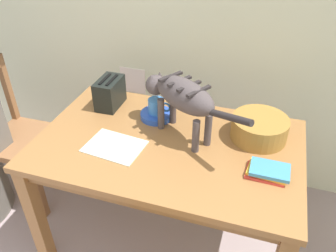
{
  "coord_description": "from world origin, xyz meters",
  "views": [
    {
      "loc": [
        0.34,
        0.15,
        1.8
      ],
      "look_at": [
        -0.08,
        1.49,
        0.82
      ],
      "focal_mm": 36.86,
      "sensor_mm": 36.0,
      "label": 1
    }
  ],
  "objects": [
    {
      "name": "coffee_mug",
      "position": [
        -0.21,
        1.69,
        0.8
      ],
      "size": [
        0.13,
        0.09,
        0.09
      ],
      "color": "#3778C5",
      "rests_on": "saucer_bowl"
    },
    {
      "name": "cat",
      "position": [
        -0.04,
        1.58,
        0.95
      ],
      "size": [
        0.6,
        0.4,
        0.32
      ],
      "rotation": [
        0.0,
        0.0,
        1.02
      ],
      "color": "#4A4142",
      "rests_on": "dining_table"
    },
    {
      "name": "book_stack",
      "position": [
        0.42,
        1.4,
        0.74
      ],
      "size": [
        0.19,
        0.14,
        0.04
      ],
      "color": "red",
      "rests_on": "dining_table"
    },
    {
      "name": "saucer_bowl",
      "position": [
        -0.22,
        1.69,
        0.74
      ],
      "size": [
        0.18,
        0.18,
        0.03
      ],
      "primitive_type": "cylinder",
      "color": "blue",
      "rests_on": "dining_table"
    },
    {
      "name": "toaster",
      "position": [
        -0.52,
        1.74,
        0.81
      ],
      "size": [
        0.12,
        0.2,
        0.18
      ],
      "color": "black",
      "rests_on": "dining_table"
    },
    {
      "name": "wicker_basket",
      "position": [
        0.35,
        1.67,
        0.78
      ],
      "size": [
        0.29,
        0.29,
        0.12
      ],
      "color": "olive",
      "rests_on": "dining_table"
    },
    {
      "name": "dining_table",
      "position": [
        -0.08,
        1.49,
        0.64
      ],
      "size": [
        1.35,
        0.85,
        0.72
      ],
      "color": "#966437",
      "rests_on": "ground_plane"
    },
    {
      "name": "magazine",
      "position": [
        -0.33,
        1.37,
        0.73
      ],
      "size": [
        0.3,
        0.24,
        0.01
      ],
      "primitive_type": "cube",
      "rotation": [
        0.0,
        0.0,
        -0.11
      ],
      "color": "silver",
      "rests_on": "dining_table"
    },
    {
      "name": "wall_rear",
      "position": [
        0.0,
        2.24,
        1.25
      ],
      "size": [
        4.29,
        0.11,
        2.5
      ],
      "color": "silver",
      "rests_on": "ground_plane"
    },
    {
      "name": "wooden_chair_near",
      "position": [
        -1.14,
        1.57,
        0.46
      ],
      "size": [
        0.43,
        0.43,
        0.94
      ],
      "rotation": [
        0.0,
        0.0,
        -1.56
      ],
      "color": "#91603C",
      "rests_on": "ground_plane"
    }
  ]
}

